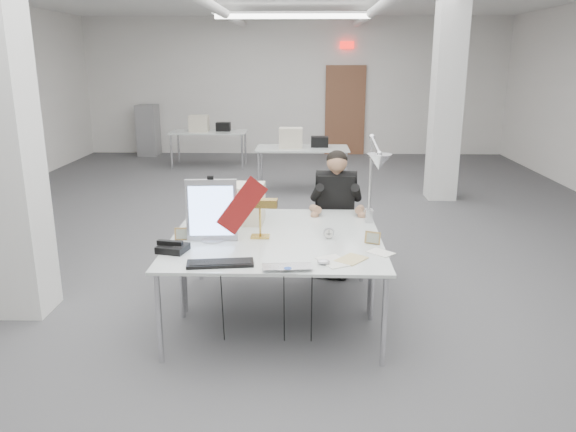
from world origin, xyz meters
name	(u,v)px	position (x,y,z in m)	size (l,w,h in m)	color
room_shell	(288,106)	(0.04, 0.13, 1.69)	(10.04, 14.04, 3.24)	#47474A
desk_main	(274,255)	(0.00, -2.50, 0.74)	(1.80, 0.90, 0.03)	silver
desk_second	(279,223)	(0.00, -1.60, 0.74)	(1.80, 0.90, 0.03)	silver
bg_desk_a	(302,148)	(0.20, 3.00, 0.74)	(1.60, 0.80, 0.03)	silver
bg_desk_b	(209,132)	(-1.80, 5.20, 0.74)	(1.60, 0.80, 0.03)	silver
filing_cabinet	(148,130)	(-3.50, 6.65, 0.60)	(0.45, 0.55, 1.20)	gray
office_chair	(335,224)	(0.57, -0.97, 0.55)	(0.54, 0.54, 1.09)	black
seated_person	(336,193)	(0.57, -1.02, 0.90)	(0.47, 0.59, 0.89)	black
monitor	(212,210)	(-0.53, -2.19, 1.02)	(0.43, 0.04, 0.53)	#AAA9AE
pennant	(242,206)	(-0.27, -2.23, 1.07)	(0.47, 0.01, 0.20)	maroon
keyboard	(220,263)	(-0.38, -2.78, 0.77)	(0.50, 0.17, 0.02)	black
laptop	(288,270)	(0.13, -2.91, 0.77)	(0.37, 0.24, 0.03)	#BAB9BF
mouse	(324,262)	(0.39, -2.74, 0.77)	(0.10, 0.06, 0.04)	silver
bankers_lamp	(260,221)	(-0.14, -2.10, 0.91)	(0.27, 0.11, 0.30)	gold
desk_phone	(173,248)	(-0.81, -2.49, 0.78)	(0.22, 0.20, 0.05)	black
picture_frame_left	(183,234)	(-0.79, -2.18, 0.81)	(0.14, 0.01, 0.11)	#B1874C
picture_frame_right	(373,238)	(0.81, -2.24, 0.81)	(0.13, 0.01, 0.10)	#A88448
desk_clock	(329,233)	(0.45, -2.11, 0.81)	(0.09, 0.09, 0.03)	#A5A4A9
paper_stack_a	(334,261)	(0.47, -2.68, 0.76)	(0.19, 0.27, 0.01)	white
paper_stack_b	(351,259)	(0.61, -2.64, 0.76)	(0.17, 0.24, 0.01)	#D1BB7D
paper_stack_c	(381,253)	(0.85, -2.47, 0.76)	(0.20, 0.14, 0.01)	white
beige_monitor	(244,203)	(-0.33, -1.62, 0.93)	(0.38, 0.36, 0.36)	beige
architect_lamp	(374,183)	(0.85, -1.84, 1.19)	(0.23, 0.67, 0.86)	silver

